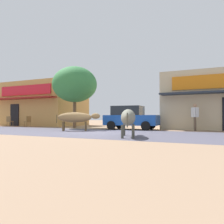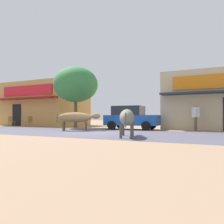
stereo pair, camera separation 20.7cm
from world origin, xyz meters
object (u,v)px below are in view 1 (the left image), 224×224
cow_far_dark (128,118)px  roadside_tree (75,85)px  parked_hatchback_car (131,117)px  cow_near_brown (76,117)px  cafe_chair_near_tree (28,121)px  pedestrian_by_shop (195,115)px  cafe_chair_by_doorway (9,121)px

cow_far_dark → roadside_tree: bearing=140.1°
parked_hatchback_car → cow_near_brown: bearing=-129.4°
parked_hatchback_car → cafe_chair_near_tree: parked_hatchback_car is taller
cafe_chair_near_tree → cow_far_dark: bearing=-25.1°
roadside_tree → cow_far_dark: (6.99, -5.85, -2.62)m
cow_near_brown → cow_far_dark: (4.62, -2.61, 0.01)m
cow_near_brown → pedestrian_by_shop: bearing=25.6°
parked_hatchback_car → pedestrian_by_shop: 4.27m
roadside_tree → cow_near_brown: (2.37, -3.24, -2.63)m
parked_hatchback_car → cow_far_dark: size_ratio=1.38×
cow_far_dark → pedestrian_by_shop: bearing=69.9°
cow_near_brown → cow_far_dark: 5.31m
parked_hatchback_car → pedestrian_by_shop: bearing=2.6°
cow_near_brown → cafe_chair_near_tree: size_ratio=2.76×
cow_far_dark → cafe_chair_by_doorway: (-13.98, 5.52, -0.34)m
cow_far_dark → cow_near_brown: bearing=150.5°
cow_near_brown → cow_far_dark: cow_far_dark is taller
cow_near_brown → cafe_chair_near_tree: bearing=158.0°
cafe_chair_near_tree → cafe_chair_by_doorway: bearing=178.1°
cow_far_dark → parked_hatchback_car: bearing=110.6°
cafe_chair_near_tree → roadside_tree: bearing=5.0°
cafe_chair_near_tree → cafe_chair_by_doorway: 2.36m
pedestrian_by_shop → cow_near_brown: bearing=-154.4°
pedestrian_by_shop → cow_far_dark: bearing=-110.1°
cow_near_brown → pedestrian_by_shop: pedestrian_by_shop is taller
cow_far_dark → pedestrian_by_shop: 6.23m
cow_near_brown → pedestrian_by_shop: 7.50m
parked_hatchback_car → cafe_chair_by_doorway: bearing=-179.4°
roadside_tree → cafe_chair_by_doorway: (-6.98, -0.33, -2.95)m
cow_far_dark → cafe_chair_near_tree: cow_far_dark is taller
cafe_chair_near_tree → pedestrian_by_shop: bearing=1.7°
roadside_tree → pedestrian_by_shop: 9.46m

